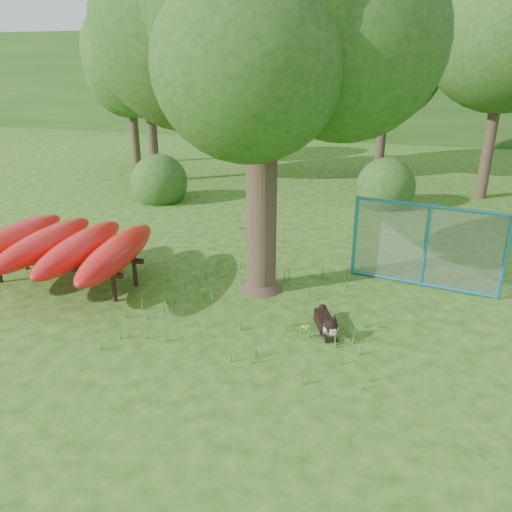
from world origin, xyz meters
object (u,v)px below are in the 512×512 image
(oak_tree, at_px, (261,21))
(husky_dog, at_px, (327,324))
(fence_section, at_px, (425,246))
(kayak_rack, at_px, (62,245))

(oak_tree, relative_size, husky_dog, 7.57)
(oak_tree, bearing_deg, fence_section, 18.67)
(oak_tree, distance_m, husky_dog, 5.13)
(kayak_rack, height_order, fence_section, fence_section)
(kayak_rack, xyz_separation_m, husky_dog, (5.36, -0.38, -0.68))
(oak_tree, distance_m, kayak_rack, 5.61)
(oak_tree, relative_size, kayak_rack, 2.05)
(husky_dog, xyz_separation_m, fence_section, (1.51, 2.40, 0.69))
(husky_dog, relative_size, fence_section, 0.33)
(husky_dog, bearing_deg, fence_section, 34.59)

